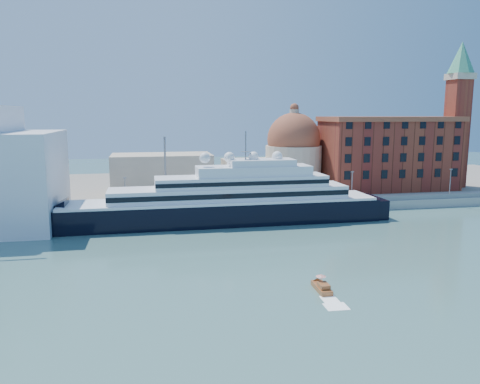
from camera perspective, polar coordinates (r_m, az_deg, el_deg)
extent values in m
plane|color=#396461|center=(93.30, 4.48, -6.76)|extent=(400.00, 400.00, 0.00)
cube|color=gray|center=(125.10, 0.22, -1.95)|extent=(180.00, 10.00, 2.50)
cube|color=slate|center=(164.89, -2.67, 0.74)|extent=(260.00, 72.00, 2.00)
cube|color=slate|center=(120.42, 0.65, -1.50)|extent=(180.00, 0.10, 1.20)
cube|color=black|center=(113.04, -2.25, -2.72)|extent=(76.53, 11.77, 6.38)
cone|color=black|center=(113.93, -22.68, -3.37)|extent=(9.81, 11.77, 11.77)
cube|color=black|center=(124.90, 15.36, -1.98)|extent=(5.89, 10.79, 5.89)
cube|color=white|center=(112.36, -2.26, -1.01)|extent=(74.57, 11.97, 0.59)
cube|color=white|center=(112.38, -1.28, -0.09)|extent=(56.91, 9.81, 2.94)
cube|color=black|center=(107.63, -0.82, -0.52)|extent=(56.91, 0.15, 1.18)
cube|color=white|center=(112.51, 0.19, 1.34)|extent=(41.21, 8.83, 2.55)
cube|color=white|center=(112.81, 1.66, 2.61)|extent=(27.47, 7.85, 2.35)
cube|color=white|center=(113.06, 2.63, 3.62)|extent=(15.70, 6.87, 1.57)
cylinder|color=slate|center=(111.82, 0.69, 5.69)|extent=(0.29, 0.29, 6.87)
sphere|color=white|center=(110.40, -4.31, 4.18)|extent=(2.55, 2.55, 2.55)
sphere|color=white|center=(111.28, -1.29, 4.25)|extent=(2.55, 2.55, 2.55)
sphere|color=white|center=(112.46, 1.67, 4.30)|extent=(2.55, 2.55, 2.55)
sphere|color=white|center=(113.94, 4.56, 4.34)|extent=(2.55, 2.55, 2.55)
cube|color=white|center=(110.73, -23.11, -4.58)|extent=(12.51, 5.64, 1.61)
cube|color=white|center=(110.31, -22.12, -3.87)|extent=(4.33, 3.04, 1.21)
cube|color=brown|center=(72.39, 9.92, -11.50)|extent=(1.96, 5.30, 0.87)
cube|color=brown|center=(71.36, 10.17, -11.19)|extent=(1.48, 2.24, 0.70)
cylinder|color=slate|center=(72.40, 9.83, -10.58)|extent=(0.05, 0.05, 1.40)
cone|color=red|center=(72.13, 9.85, -9.99)|extent=(1.57, 1.57, 0.35)
cube|color=brown|center=(158.55, 17.62, 4.32)|extent=(42.00, 18.00, 22.00)
cube|color=brown|center=(158.02, 17.83, 8.48)|extent=(43.00, 19.00, 1.50)
cube|color=brown|center=(171.10, 24.82, 6.43)|extent=(6.00, 6.00, 35.00)
cube|color=beige|center=(171.39, 25.26, 12.60)|extent=(7.00, 7.00, 2.00)
cone|color=#459872|center=(171.91, 25.41, 14.60)|extent=(8.40, 8.40, 10.00)
cylinder|color=beige|center=(152.45, 6.51, 3.01)|extent=(18.00, 18.00, 14.00)
sphere|color=brown|center=(151.71, 6.57, 6.39)|extent=(17.00, 17.00, 17.00)
cylinder|color=beige|center=(151.49, 6.63, 9.41)|extent=(3.00, 3.00, 3.00)
cube|color=beige|center=(147.06, 1.54, 2.04)|extent=(18.00, 14.00, 10.00)
cube|color=beige|center=(145.28, -9.48, 2.22)|extent=(30.00, 16.00, 12.00)
cylinder|color=slate|center=(118.81, -13.80, -0.26)|extent=(0.24, 0.24, 8.00)
cube|color=slate|center=(118.20, -13.88, 1.70)|extent=(0.80, 0.30, 0.25)
cylinder|color=slate|center=(121.27, 0.50, 0.21)|extent=(0.24, 0.24, 8.00)
cube|color=slate|center=(120.67, 0.51, 2.13)|extent=(0.80, 0.30, 0.25)
cylinder|color=slate|center=(130.75, 13.48, 0.63)|extent=(0.24, 0.24, 8.00)
cube|color=slate|center=(130.20, 13.55, 2.41)|extent=(0.80, 0.30, 0.25)
cylinder|color=slate|center=(145.90, 24.23, 0.95)|extent=(0.24, 0.24, 8.00)
cube|color=slate|center=(145.40, 24.34, 2.54)|extent=(0.80, 0.30, 0.25)
cylinder|color=slate|center=(120.06, -9.08, 2.41)|extent=(0.50, 0.50, 18.00)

